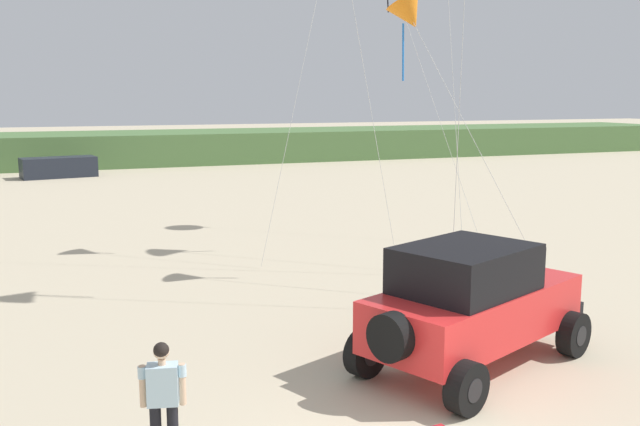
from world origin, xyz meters
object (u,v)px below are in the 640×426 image
object	(u,v)px
person_watching	(163,395)
kite_orange_streamer	(409,15)
jeep	(473,302)
distant_sedan	(59,167)

from	to	relation	value
person_watching	kite_orange_streamer	distance (m)	12.24
jeep	distant_sedan	distance (m)	34.81
jeep	kite_orange_streamer	size ratio (longest dim) A/B	0.68
distant_sedan	jeep	bearing A→B (deg)	-89.59
person_watching	distant_sedan	distance (m)	35.64
person_watching	distant_sedan	size ratio (longest dim) A/B	0.40
distant_sedan	person_watching	bearing A→B (deg)	-98.98
person_watching	kite_orange_streamer	size ratio (longest dim) A/B	0.23
distant_sedan	kite_orange_streamer	bearing A→B (deg)	-83.68
distant_sedan	kite_orange_streamer	distance (m)	29.89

